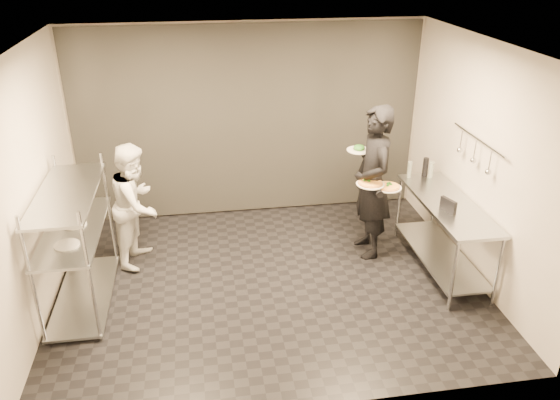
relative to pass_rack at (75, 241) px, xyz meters
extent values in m
cube|color=black|center=(2.15, 0.00, -0.77)|extent=(5.00, 4.00, 0.00)
cube|color=silver|center=(2.15, 0.00, 2.03)|extent=(5.00, 4.00, 0.00)
cube|color=beige|center=(2.15, 2.00, 0.63)|extent=(5.00, 0.00, 2.80)
cube|color=beige|center=(2.15, -2.00, 0.63)|extent=(5.00, 0.00, 2.80)
cube|color=beige|center=(-0.35, 0.00, 0.63)|extent=(0.00, 4.00, 2.80)
cube|color=beige|center=(4.65, 0.00, 0.63)|extent=(0.00, 4.00, 2.80)
cube|color=white|center=(2.15, 1.97, 0.63)|extent=(4.90, 0.04, 2.74)
cylinder|color=#ACAEB3|center=(-0.27, -0.77, -0.02)|extent=(0.04, 0.04, 1.50)
cylinder|color=#ACAEB3|center=(-0.27, 0.77, -0.02)|extent=(0.04, 0.04, 1.50)
cylinder|color=#ACAEB3|center=(0.27, -0.77, -0.02)|extent=(0.04, 0.04, 1.50)
cylinder|color=#ACAEB3|center=(0.27, 0.77, -0.02)|extent=(0.04, 0.04, 1.50)
cube|color=#A0A5A9|center=(0.00, 0.00, -0.72)|extent=(0.60, 1.60, 0.03)
cube|color=#A0A5A9|center=(0.00, 0.00, 0.13)|extent=(0.60, 1.60, 0.03)
cube|color=#A0A5A9|center=(0.00, 0.00, 0.58)|extent=(0.60, 1.60, 0.03)
cylinder|color=silver|center=(0.00, -0.35, 0.16)|extent=(0.26, 0.26, 0.01)
cylinder|color=silver|center=(0.00, 0.10, 0.16)|extent=(0.26, 0.26, 0.01)
cylinder|color=#ACAEB3|center=(4.07, -0.86, -0.32)|extent=(0.04, 0.04, 0.90)
cylinder|color=#ACAEB3|center=(4.07, 0.86, -0.32)|extent=(0.04, 0.04, 0.90)
cylinder|color=#ACAEB3|center=(4.59, -0.86, -0.32)|extent=(0.04, 0.04, 0.90)
cylinder|color=#ACAEB3|center=(4.59, 0.86, -0.32)|extent=(0.04, 0.04, 0.90)
cube|color=#A0A5A9|center=(4.33, 0.00, -0.59)|extent=(0.57, 1.71, 0.03)
cube|color=#A0A5A9|center=(4.33, 0.00, 0.13)|extent=(0.60, 1.80, 0.04)
cylinder|color=#ACAEB3|center=(4.59, 0.00, 0.93)|extent=(0.02, 1.20, 0.02)
cylinder|color=#ACAEB3|center=(4.57, -0.35, 0.80)|extent=(0.01, 0.01, 0.22)
sphere|color=#ACAEB3|center=(4.57, -0.35, 0.67)|extent=(0.07, 0.07, 0.07)
cylinder|color=#ACAEB3|center=(4.57, 0.00, 0.80)|extent=(0.01, 0.01, 0.22)
sphere|color=#ACAEB3|center=(4.57, 0.00, 0.67)|extent=(0.07, 0.07, 0.07)
cylinder|color=#ACAEB3|center=(4.57, 0.35, 0.80)|extent=(0.01, 0.01, 0.22)
sphere|color=#ACAEB3|center=(4.57, 0.35, 0.67)|extent=(0.07, 0.07, 0.07)
imported|color=black|center=(3.55, 0.53, 0.23)|extent=(0.50, 0.74, 1.99)
imported|color=white|center=(0.60, 0.80, 0.02)|extent=(0.79, 0.91, 1.58)
cylinder|color=silver|center=(3.46, 0.35, 0.29)|extent=(0.35, 0.35, 0.01)
cylinder|color=#C58647|center=(3.46, 0.35, 0.31)|extent=(0.31, 0.31, 0.02)
cylinder|color=#CA651A|center=(3.46, 0.35, 0.32)|extent=(0.27, 0.27, 0.01)
sphere|color=#185012|center=(3.46, 0.35, 0.32)|extent=(0.04, 0.04, 0.04)
cylinder|color=silver|center=(3.68, 0.32, 0.25)|extent=(0.34, 0.34, 0.01)
cylinder|color=#C58647|center=(3.68, 0.32, 0.26)|extent=(0.30, 0.30, 0.02)
cylinder|color=#CA651A|center=(3.68, 0.32, 0.27)|extent=(0.26, 0.26, 0.01)
sphere|color=#185012|center=(3.68, 0.32, 0.28)|extent=(0.04, 0.04, 0.04)
cylinder|color=silver|center=(3.43, 0.80, 0.57)|extent=(0.31, 0.31, 0.01)
ellipsoid|color=#1C6018|center=(3.43, 0.80, 0.61)|extent=(0.13, 0.13, 0.07)
cube|color=black|center=(4.21, -0.24, 0.23)|extent=(0.12, 0.23, 0.16)
cylinder|color=gray|center=(4.14, 0.80, 0.26)|extent=(0.06, 0.06, 0.21)
cylinder|color=gray|center=(4.43, 0.76, 0.26)|extent=(0.06, 0.06, 0.21)
cylinder|color=black|center=(4.36, 0.80, 0.28)|extent=(0.07, 0.07, 0.25)
camera|label=1|loc=(1.42, -5.49, 3.02)|focal=35.00mm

